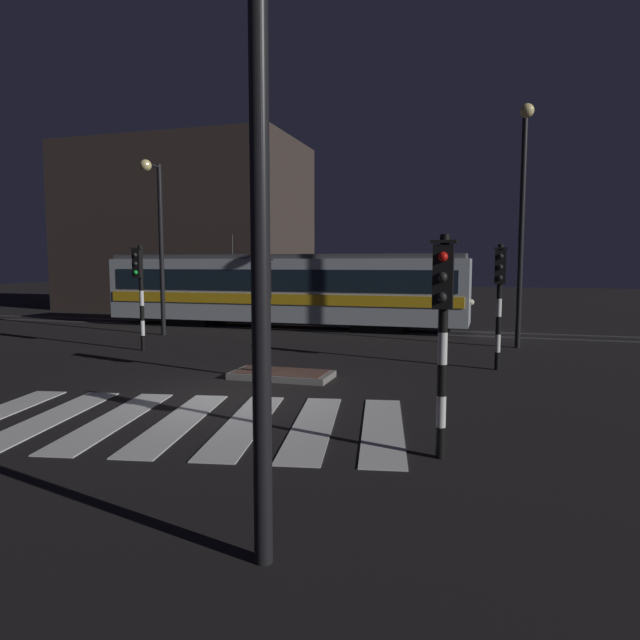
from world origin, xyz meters
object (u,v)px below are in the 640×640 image
Objects in this scene: traffic_light_median_centre at (266,298)px; street_lamp_trackside_right at (523,201)px; traffic_light_corner_far_right at (500,288)px; tram at (282,288)px; street_lamp_near_kerb at (247,90)px; street_lamp_trackside_left at (157,226)px; traffic_light_corner_far_left at (139,281)px; traffic_light_corner_near_right at (443,313)px.

street_lamp_trackside_right reaches higher than traffic_light_median_centre.
tram is at bearing 139.30° from traffic_light_corner_far_right.
street_lamp_near_kerb is at bearing -100.75° from street_lamp_trackside_right.
traffic_light_median_centre is at bearing 111.50° from street_lamp_near_kerb.
street_lamp_near_kerb reaches higher than street_lamp_trackside_left.
street_lamp_trackside_right reaches higher than traffic_light_corner_far_left.
street_lamp_trackside_right is (13.42, 0.54, 0.60)m from street_lamp_trackside_left.
street_lamp_near_kerb is 20.35m from tram.
tram reaches higher than traffic_light_corner_far_left.
traffic_light_median_centre is 0.91× the size of traffic_light_corner_far_right.
tram is at bearing 48.65° from street_lamp_trackside_left.
traffic_light_median_centre is 6.21m from traffic_light_corner_far_right.
traffic_light_corner_near_right is 0.95× the size of traffic_light_corner_far_left.
traffic_light_corner_near_right is at bearing -96.49° from traffic_light_corner_far_right.
traffic_light_corner_far_left is (-11.15, 0.16, 0.05)m from traffic_light_corner_far_right.
traffic_light_corner_far_left is at bearing 179.15° from traffic_light_corner_far_right.
tram is (-6.87, 18.98, -2.57)m from street_lamp_near_kerb.
street_lamp_trackside_right reaches higher than tram.
traffic_light_corner_far_left is 0.51× the size of street_lamp_near_kerb.
traffic_light_median_centre is at bearing -42.52° from street_lamp_trackside_left.
traffic_light_corner_far_right is 0.98× the size of traffic_light_corner_far_left.
tram is at bearing 159.88° from street_lamp_trackside_right.
street_lamp_trackside_right is 0.48× the size of tram.
street_lamp_trackside_left is (-11.87, 11.22, 2.14)m from traffic_light_corner_near_right.
traffic_light_corner_far_right is 11.16m from traffic_light_corner_far_left.
street_lamp_near_kerb reaches higher than traffic_light_median_centre.
street_lamp_trackside_left is (-12.73, 3.70, 2.08)m from traffic_light_corner_far_right.
traffic_light_median_centre is 0.45× the size of street_lamp_trackside_left.
traffic_light_corner_far_right reaches higher than traffic_light_median_centre.
traffic_light_median_centre is 0.45× the size of street_lamp_near_kerb.
traffic_light_corner_near_right is 0.42× the size of street_lamp_trackside_right.
traffic_light_corner_near_right is 0.97× the size of traffic_light_corner_far_right.
traffic_light_median_centre is 6.46m from traffic_light_corner_near_right.
traffic_light_corner_far_right is 0.50× the size of street_lamp_trackside_left.
street_lamp_trackside_right is (0.69, 4.24, 2.68)m from traffic_light_corner_far_right.
traffic_light_corner_far_left is at bearing -105.01° from tram.
traffic_light_corner_far_left is 7.95m from tram.
street_lamp_trackside_left reaches higher than traffic_light_median_centre.
traffic_light_median_centre is at bearing -130.40° from street_lamp_trackside_right.
traffic_light_corner_far_right is 12.01m from tram.
street_lamp_near_kerb is at bearing -101.30° from traffic_light_corner_far_right.
street_lamp_trackside_left is 6.06m from tram.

